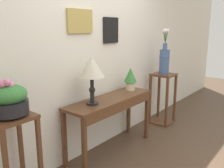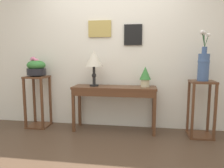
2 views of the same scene
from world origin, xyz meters
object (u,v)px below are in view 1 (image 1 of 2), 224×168
Objects in this scene: pedestal_stand_left at (15,163)px; planter_bowl_wide_left at (8,99)px; console_table at (112,106)px; flower_vase_tall_right at (164,58)px; potted_plant_on_console at (130,78)px; pedestal_stand_right at (162,99)px; table_lamp at (92,68)px.

planter_bowl_wide_left reaches higher than pedestal_stand_left.
flower_vase_tall_right is (1.33, -0.03, 0.49)m from console_table.
potted_plant_on_console reaches higher than pedestal_stand_right.
table_lamp is at bearing 0.06° from pedestal_stand_left.
potted_plant_on_console is at bearing 173.98° from flower_vase_tall_right.
planter_bowl_wide_left is at bearing 178.87° from flower_vase_tall_right.
planter_bowl_wide_left is at bearing -179.90° from table_lamp.
pedestal_stand_left is 0.59m from planter_bowl_wide_left.
potted_plant_on_console is 0.98m from pedestal_stand_right.
planter_bowl_wide_left is (-1.34, 0.02, 0.40)m from console_table.
table_lamp is 1.01m from planter_bowl_wide_left.
pedestal_stand_right is (0.84, -0.09, -0.49)m from potted_plant_on_console.
planter_bowl_wide_left is at bearing 179.04° from console_table.
flower_vase_tall_right is at bearing -1.31° from console_table.
pedestal_stand_left is 2.73× the size of planter_bowl_wide_left.
potted_plant_on_console is 0.37× the size of pedestal_stand_left.
console_table is at bearing 178.69° from flower_vase_tall_right.
console_table is at bearing -4.12° from table_lamp.
console_table is 2.37× the size of table_lamp.
planter_bowl_wide_left is (-0.00, -0.00, 0.59)m from pedestal_stand_left.
planter_bowl_wide_left is (-1.00, -0.00, -0.13)m from table_lamp.
flower_vase_tall_right is (-0.00, -0.00, 0.69)m from pedestal_stand_right.
planter_bowl_wide_left is 0.38× the size of pedestal_stand_right.
flower_vase_tall_right reaches higher than pedestal_stand_right.
potted_plant_on_console reaches higher than console_table.
potted_plant_on_console is 1.00× the size of planter_bowl_wide_left.
console_table is 4.13× the size of planter_bowl_wide_left.
potted_plant_on_console is at bearing 6.80° from console_table.
flower_vase_tall_right reaches higher than table_lamp.
pedestal_stand_left reaches higher than pedestal_stand_right.
table_lamp reaches higher than pedestal_stand_right.
table_lamp is 1.75× the size of potted_plant_on_console.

